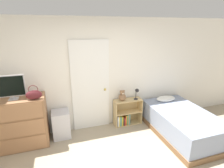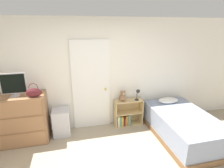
# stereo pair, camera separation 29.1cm
# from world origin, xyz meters

# --- Properties ---
(wall_back) EXTENTS (10.00, 0.06, 2.55)m
(wall_back) POSITION_xyz_m (0.00, 2.02, 1.27)
(wall_back) COLOR white
(wall_back) RESTS_ON ground_plane
(door_closed) EXTENTS (0.86, 0.09, 2.09)m
(door_closed) POSITION_xyz_m (-0.11, 1.97, 1.04)
(door_closed) COLOR white
(door_closed) RESTS_ON ground_plane
(dresser) EXTENTS (1.06, 0.53, 1.05)m
(dresser) POSITION_xyz_m (-1.62, 1.71, 0.52)
(dresser) COLOR #996B47
(dresser) RESTS_ON ground_plane
(tv) EXTENTS (0.47, 0.16, 0.46)m
(tv) POSITION_xyz_m (-1.63, 1.69, 1.29)
(tv) COLOR #B7B7BC
(tv) RESTS_ON dresser
(handbag) EXTENTS (0.29, 0.12, 0.28)m
(handbag) POSITION_xyz_m (-1.26, 1.55, 1.14)
(handbag) COLOR #591E23
(handbag) RESTS_ON dresser
(storage_bin) EXTENTS (0.37, 0.37, 0.61)m
(storage_bin) POSITION_xyz_m (-0.83, 1.78, 0.30)
(storage_bin) COLOR silver
(storage_bin) RESTS_ON ground_plane
(bookshelf) EXTENTS (0.69, 0.26, 0.65)m
(bookshelf) POSITION_xyz_m (0.72, 1.84, 0.25)
(bookshelf) COLOR tan
(bookshelf) RESTS_ON ground_plane
(teddy_bear) EXTENTS (0.18, 0.18, 0.27)m
(teddy_bear) POSITION_xyz_m (0.62, 1.84, 0.77)
(teddy_bear) COLOR #8C6647
(teddy_bear) RESTS_ON bookshelf
(desk_lamp) EXTENTS (0.12, 0.11, 0.28)m
(desk_lamp) POSITION_xyz_m (0.98, 1.80, 0.85)
(desk_lamp) COLOR #262628
(desk_lamp) RESTS_ON bookshelf
(bed) EXTENTS (1.13, 1.85, 0.66)m
(bed) POSITION_xyz_m (1.76, 1.06, 0.28)
(bed) COLOR brown
(bed) RESTS_ON ground_plane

